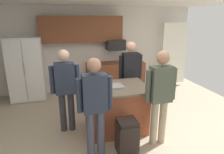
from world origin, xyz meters
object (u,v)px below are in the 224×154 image
object	(u,v)px
person_elder_center	(65,86)
mug_blue_stoneware	(95,84)
glass_stout_tall	(103,89)
person_guest_by_door	(130,73)
microwave_over_range	(115,45)
mug_ceramic_white	(91,82)
kitchen_island	(116,108)
serving_tray	(112,87)
person_guest_left	(160,92)
tumbler_amber	(95,86)
trash_bin	(127,136)
refrigerator	(27,69)
person_guest_right	(95,102)

from	to	relation	value
person_elder_center	mug_blue_stoneware	size ratio (longest dim) A/B	12.92
glass_stout_tall	person_guest_by_door	bearing A→B (deg)	48.20
person_guest_by_door	microwave_over_range	bearing A→B (deg)	-144.74
glass_stout_tall	mug_ceramic_white	size ratio (longest dim) A/B	1.24
kitchen_island	person_guest_by_door	size ratio (longest dim) A/B	0.75
kitchen_island	person_guest_by_door	distance (m)	1.04
kitchen_island	mug_ceramic_white	size ratio (longest dim) A/B	10.07
microwave_over_range	serving_tray	bearing A→B (deg)	-107.09
person_guest_left	tumbler_amber	world-z (taller)	person_guest_left
microwave_over_range	person_elder_center	world-z (taller)	person_elder_center
mug_ceramic_white	trash_bin	distance (m)	1.34
refrigerator	tumbler_amber	bearing A→B (deg)	-57.00
mug_ceramic_white	trash_bin	world-z (taller)	mug_ceramic_white
person_guest_by_door	person_elder_center	xyz separation A→B (m)	(-1.52, -0.49, -0.03)
kitchen_island	mug_blue_stoneware	xyz separation A→B (m)	(-0.40, 0.12, 0.51)
glass_stout_tall	serving_tray	bearing A→B (deg)	46.57
serving_tray	refrigerator	bearing A→B (deg)	129.58
tumbler_amber	glass_stout_tall	distance (m)	0.20
tumbler_amber	person_guest_left	bearing A→B (deg)	-27.00
microwave_over_range	person_guest_left	size ratio (longest dim) A/B	0.32
person_guest_left	mug_blue_stoneware	xyz separation A→B (m)	(-1.02, 0.77, -0.01)
mug_blue_stoneware	trash_bin	world-z (taller)	mug_blue_stoneware
person_elder_center	microwave_over_range	bearing A→B (deg)	65.46
person_guest_right	person_elder_center	distance (m)	1.01
microwave_over_range	tumbler_amber	bearing A→B (deg)	-113.67
kitchen_island	serving_tray	xyz separation A→B (m)	(-0.09, -0.04, 0.48)
glass_stout_tall	person_guest_right	bearing A→B (deg)	-117.53
person_guest_right	person_elder_center	world-z (taller)	person_elder_center
serving_tray	trash_bin	distance (m)	0.99
person_elder_center	serving_tray	xyz separation A→B (m)	(0.87, -0.25, -0.01)
microwave_over_range	tumbler_amber	distance (m)	2.72
microwave_over_range	glass_stout_tall	bearing A→B (deg)	-110.00
person_guest_by_door	mug_ceramic_white	world-z (taller)	person_guest_by_door
person_guest_by_door	glass_stout_tall	xyz separation A→B (m)	(-0.86, -0.97, 0.01)
microwave_over_range	kitchen_island	bearing A→B (deg)	-105.26
mug_blue_stoneware	microwave_over_range	bearing A→B (deg)	64.92
microwave_over_range	person_guest_by_door	distance (m)	1.71
microwave_over_range	mug_blue_stoneware	size ratio (longest dim) A/B	4.31
refrigerator	kitchen_island	xyz separation A→B (m)	(1.96, -2.23, -0.41)
refrigerator	kitchen_island	world-z (taller)	refrigerator
refrigerator	person_elder_center	world-z (taller)	refrigerator
glass_stout_tall	mug_ceramic_white	xyz separation A→B (m)	(-0.13, 0.57, -0.03)
person_guest_by_door	mug_ceramic_white	distance (m)	1.07
person_guest_right	serving_tray	bearing A→B (deg)	3.68
kitchen_island	person_guest_by_door	xyz separation A→B (m)	(0.55, 0.70, 0.53)
person_guest_right	tumbler_amber	bearing A→B (deg)	27.76
microwave_over_range	person_guest_by_door	xyz separation A→B (m)	(-0.09, -1.65, -0.45)
mug_blue_stoneware	person_elder_center	bearing A→B (deg)	170.30
person_guest_left	person_elder_center	bearing A→B (deg)	17.90
mug_ceramic_white	serving_tray	size ratio (longest dim) A/B	0.29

